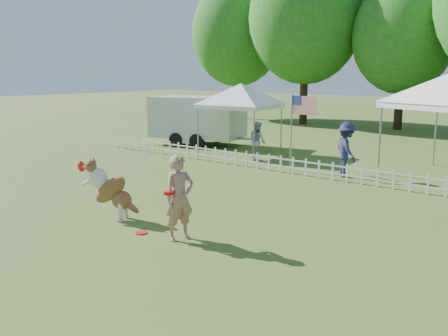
# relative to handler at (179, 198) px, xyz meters

# --- Properties ---
(ground) EXTENTS (120.00, 120.00, 0.00)m
(ground) POSITION_rel_handler_xyz_m (-1.02, 0.29, -0.90)
(ground) COLOR #33541A
(ground) RESTS_ON ground
(picket_fence) EXTENTS (22.00, 0.08, 0.60)m
(picket_fence) POSITION_rel_handler_xyz_m (-1.02, 7.29, -0.60)
(picket_fence) COLOR silver
(picket_fence) RESTS_ON ground
(handler) EXTENTS (0.59, 0.75, 1.80)m
(handler) POSITION_rel_handler_xyz_m (0.00, 0.00, 0.00)
(handler) COLOR #A77664
(handler) RESTS_ON ground
(dog) EXTENTS (1.43, 0.95, 1.41)m
(dog) POSITION_rel_handler_xyz_m (-2.32, 0.04, -0.19)
(dog) COLOR brown
(dog) RESTS_ON ground
(frisbee_on_turf) EXTENTS (0.29, 0.29, 0.02)m
(frisbee_on_turf) POSITION_rel_handler_xyz_m (-0.93, -0.27, -0.89)
(frisbee_on_turf) COLOR red
(frisbee_on_turf) RESTS_ON ground
(canopy_tent_left) EXTENTS (3.24, 3.24, 2.91)m
(canopy_tent_left) POSITION_rel_handler_xyz_m (-5.73, 9.45, 0.56)
(canopy_tent_left) COLOR white
(canopy_tent_left) RESTS_ON ground
(canopy_tent_right) EXTENTS (4.14, 4.14, 3.38)m
(canopy_tent_right) POSITION_rel_handler_xyz_m (2.37, 10.15, 0.79)
(canopy_tent_right) COLOR white
(canopy_tent_right) RESTS_ON ground
(cargo_trailer) EXTENTS (5.75, 3.63, 2.34)m
(cargo_trailer) POSITION_rel_handler_xyz_m (-8.99, 10.31, 0.27)
(cargo_trailer) COLOR silver
(cargo_trailer) RESTS_ON ground
(flag_pole) EXTENTS (1.04, 0.12, 2.71)m
(flag_pole) POSITION_rel_handler_xyz_m (-2.18, 7.78, 0.45)
(flag_pole) COLOR gray
(flag_pole) RESTS_ON ground
(spectator_a) EXTENTS (0.91, 0.82, 1.54)m
(spectator_a) POSITION_rel_handler_xyz_m (-4.29, 8.68, -0.13)
(spectator_a) COLOR #A09FA5
(spectator_a) RESTS_ON ground
(spectator_b) EXTENTS (1.33, 1.30, 1.82)m
(spectator_b) POSITION_rel_handler_xyz_m (-0.20, 8.06, 0.01)
(spectator_b) COLOR navy
(spectator_b) RESTS_ON ground
(tree_far_left) EXTENTS (6.60, 6.60, 11.00)m
(tree_far_left) POSITION_rel_handler_xyz_m (-16.02, 22.29, 4.60)
(tree_far_left) COLOR #245E1B
(tree_far_left) RESTS_ON ground
(tree_left) EXTENTS (7.40, 7.40, 12.00)m
(tree_left) POSITION_rel_handler_xyz_m (-10.02, 21.79, 5.10)
(tree_left) COLOR #245E1B
(tree_left) RESTS_ON ground
(tree_center_left) EXTENTS (6.00, 6.00, 9.80)m
(tree_center_left) POSITION_rel_handler_xyz_m (-4.02, 22.79, 4.00)
(tree_center_left) COLOR #245E1B
(tree_center_left) RESTS_ON ground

